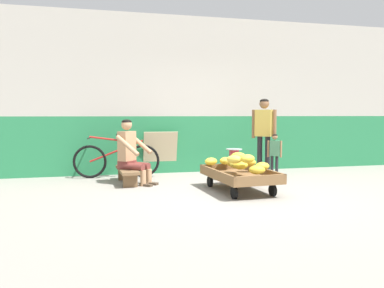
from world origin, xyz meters
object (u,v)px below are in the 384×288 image
vendor_seated (131,152)px  weighing_scale (234,156)px  banana_cart (239,176)px  sign_board (160,153)px  bicycle_near_left (116,160)px  customer_child (275,151)px  customer_adult (264,129)px  plastic_crate (234,172)px  low_bench (127,172)px

vendor_seated → weighing_scale: vendor_seated is taller
banana_cart → sign_board: 2.39m
vendor_seated → bicycle_near_left: 0.81m
banana_cart → bicycle_near_left: size_ratio=0.90×
banana_cart → customer_child: (1.06, 0.94, 0.29)m
bicycle_near_left → weighing_scale: bearing=-22.3°
banana_cart → weighing_scale: weighing_scale is taller
bicycle_near_left → customer_adult: bearing=-11.7°
banana_cart → plastic_crate: 1.04m
vendor_seated → weighing_scale: 1.89m
low_bench → plastic_crate: size_ratio=3.09×
weighing_scale → customer_child: 0.80m
bicycle_near_left → sign_board: 0.98m
vendor_seated → customer_adult: size_ratio=0.75×
plastic_crate → weighing_scale: bearing=-90.0°
sign_board → low_bench: bearing=-126.4°
banana_cart → customer_child: size_ratio=1.74×
plastic_crate → bicycle_near_left: bearing=157.8°
sign_board → weighing_scale: bearing=-45.4°
vendor_seated → low_bench: bearing=139.2°
low_bench → vendor_seated: (0.07, -0.06, 0.37)m
plastic_crate → sign_board: bearing=134.7°
customer_adult → customer_child: 0.54m
banana_cart → bicycle_near_left: 2.61m
banana_cart → weighing_scale: 1.05m
plastic_crate → customer_child: size_ratio=0.42×
vendor_seated → customer_adult: customer_adult is taller
plastic_crate → vendor_seated: bearing=176.8°
bicycle_near_left → sign_board: (0.92, 0.34, 0.08)m
plastic_crate → sign_board: sign_board is taller
banana_cart → bicycle_near_left: bicycle_near_left is taller
low_bench → bicycle_near_left: bearing=102.2°
vendor_seated → bicycle_near_left: bearing=106.0°
banana_cart → bicycle_near_left: (-1.83, 1.86, 0.11)m
customer_child → bicycle_near_left: bearing=162.5°
weighing_scale → bicycle_near_left: 2.27m
weighing_scale → customer_adult: bearing=21.0°
plastic_crate → bicycle_near_left: 2.28m
bicycle_near_left → plastic_crate: bearing=-22.2°
low_bench → bicycle_near_left: (-0.15, 0.70, 0.15)m
banana_cart → low_bench: 2.05m
bicycle_near_left → customer_child: customer_child is taller
plastic_crate → customer_child: bearing=-3.9°
banana_cart → customer_child: bearing=41.7°
vendor_seated → customer_adult: 2.64m
sign_board → customer_child: (1.98, -1.26, 0.09)m
banana_cart → weighing_scale: size_ratio=4.98×
plastic_crate → sign_board: size_ratio=0.41×
low_bench → weighing_scale: weighing_scale is taller
bicycle_near_left → banana_cart: bearing=-45.4°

